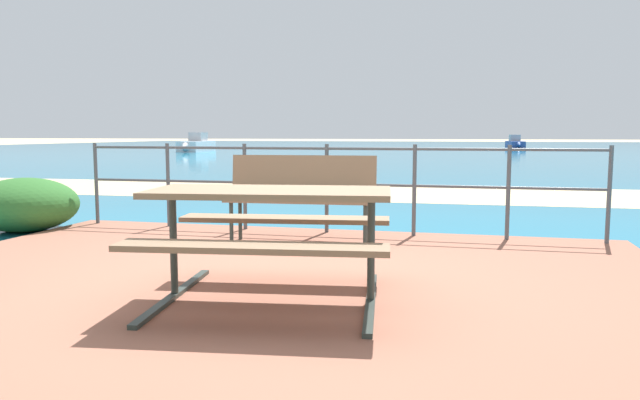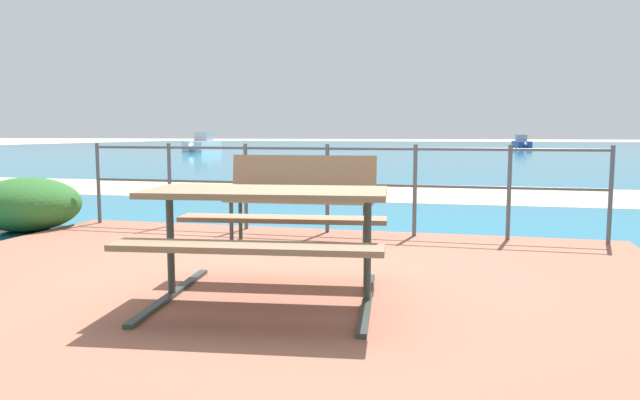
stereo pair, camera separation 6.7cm
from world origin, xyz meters
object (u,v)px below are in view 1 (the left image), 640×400
object	(u,v)px
picnic_table	(270,215)
boat_near	(196,145)
park_bench	(301,190)
boat_mid	(515,143)

from	to	relation	value
picnic_table	boat_near	size ratio (longest dim) A/B	0.37
park_bench	boat_mid	world-z (taller)	boat_mid
picnic_table	park_bench	size ratio (longest dim) A/B	1.13
park_bench	boat_mid	xyz separation A→B (m)	(5.65, 46.75, -0.24)
park_bench	boat_near	world-z (taller)	boat_near
boat_mid	boat_near	bearing A→B (deg)	-54.69
picnic_table	park_bench	bearing A→B (deg)	92.55
picnic_table	boat_near	distance (m)	36.16
picnic_table	boat_near	xyz separation A→B (m)	(-15.82, 32.52, -0.20)
park_bench	boat_near	size ratio (longest dim) A/B	0.33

